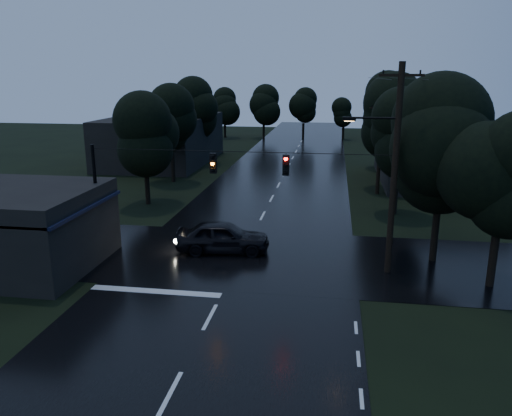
# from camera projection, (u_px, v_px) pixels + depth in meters

# --- Properties ---
(ground) EXTENTS (160.00, 160.00, 0.00)m
(ground) POSITION_uv_depth(u_px,v_px,m) (171.00, 393.00, 15.23)
(ground) COLOR black
(ground) RESTS_ON ground
(main_road) EXTENTS (12.00, 120.00, 0.02)m
(main_road) POSITION_uv_depth(u_px,v_px,m) (279.00, 185.00, 43.87)
(main_road) COLOR black
(main_road) RESTS_ON ground
(cross_street) EXTENTS (60.00, 9.00, 0.02)m
(cross_street) POSITION_uv_depth(u_px,v_px,m) (242.00, 257.00, 26.69)
(cross_street) COLOR black
(cross_street) RESTS_ON ground
(building_far_right) EXTENTS (10.00, 14.00, 4.40)m
(building_far_right) POSITION_uv_depth(u_px,v_px,m) (438.00, 157.00, 45.04)
(building_far_right) COLOR black
(building_far_right) RESTS_ON ground
(building_far_left) EXTENTS (10.00, 16.00, 5.00)m
(building_far_left) POSITION_uv_depth(u_px,v_px,m) (162.00, 140.00, 54.84)
(building_far_left) COLOR black
(building_far_left) RESTS_ON ground
(utility_pole_main) EXTENTS (3.50, 0.30, 10.00)m
(utility_pole_main) POSITION_uv_depth(u_px,v_px,m) (393.00, 167.00, 23.27)
(utility_pole_main) COLOR black
(utility_pole_main) RESTS_ON ground
(utility_pole_far) EXTENTS (2.00, 0.30, 7.50)m
(utility_pole_far) POSITION_uv_depth(u_px,v_px,m) (380.00, 146.00, 39.72)
(utility_pole_far) COLOR black
(utility_pole_far) RESTS_ON ground
(anchor_pole_left) EXTENTS (0.18, 0.18, 6.00)m
(anchor_pole_left) POSITION_uv_depth(u_px,v_px,m) (97.00, 202.00, 26.07)
(anchor_pole_left) COLOR black
(anchor_pole_left) RESTS_ON ground
(span_signals) EXTENTS (15.00, 0.37, 1.12)m
(span_signals) POSITION_uv_depth(u_px,v_px,m) (248.00, 163.00, 24.28)
(span_signals) COLOR black
(span_signals) RESTS_ON ground
(tree_corner_near) EXTENTS (4.48, 4.48, 9.44)m
(tree_corner_near) POSITION_uv_depth(u_px,v_px,m) (443.00, 146.00, 24.60)
(tree_corner_near) COLOR black
(tree_corner_near) RESTS_ON ground
(tree_corner_far) EXTENTS (3.92, 3.92, 8.26)m
(tree_corner_far) POSITION_uv_depth(u_px,v_px,m) (504.00, 174.00, 21.64)
(tree_corner_far) COLOR black
(tree_corner_far) RESTS_ON ground
(tree_left_a) EXTENTS (3.92, 3.92, 8.26)m
(tree_left_a) POSITION_uv_depth(u_px,v_px,m) (144.00, 134.00, 36.21)
(tree_left_a) COLOR black
(tree_left_a) RESTS_ON ground
(tree_left_b) EXTENTS (4.20, 4.20, 8.85)m
(tree_left_b) POSITION_uv_depth(u_px,v_px,m) (171.00, 119.00, 43.83)
(tree_left_b) COLOR black
(tree_left_b) RESTS_ON ground
(tree_left_c) EXTENTS (4.48, 4.48, 9.44)m
(tree_left_c) POSITION_uv_depth(u_px,v_px,m) (195.00, 108.00, 53.37)
(tree_left_c) COLOR black
(tree_left_c) RESTS_ON ground
(tree_right_a) EXTENTS (4.20, 4.20, 8.85)m
(tree_right_a) POSITION_uv_depth(u_px,v_px,m) (400.00, 133.00, 33.44)
(tree_right_a) COLOR black
(tree_right_a) RESTS_ON ground
(tree_right_b) EXTENTS (4.48, 4.48, 9.44)m
(tree_right_b) POSITION_uv_depth(u_px,v_px,m) (396.00, 118.00, 40.89)
(tree_right_b) COLOR black
(tree_right_b) RESTS_ON ground
(tree_right_c) EXTENTS (4.76, 4.76, 10.03)m
(tree_right_c) POSITION_uv_depth(u_px,v_px,m) (391.00, 106.00, 50.24)
(tree_right_c) COLOR black
(tree_right_c) RESTS_ON ground
(car) EXTENTS (5.25, 2.59, 1.72)m
(car) POSITION_uv_depth(u_px,v_px,m) (223.00, 237.00, 27.21)
(car) COLOR black
(car) RESTS_ON ground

